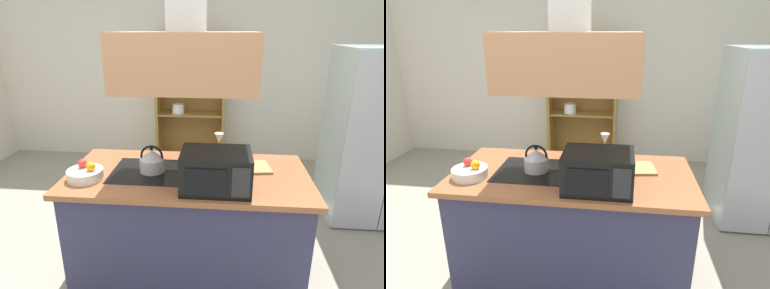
# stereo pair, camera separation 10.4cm
# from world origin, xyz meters

# --- Properties ---
(wall_back) EXTENTS (6.00, 0.12, 2.70)m
(wall_back) POSITION_xyz_m (0.00, 3.00, 1.35)
(wall_back) COLOR silver
(wall_back) RESTS_ON ground
(kitchen_island) EXTENTS (1.78, 0.88, 0.90)m
(kitchen_island) POSITION_xyz_m (0.18, 0.32, 0.45)
(kitchen_island) COLOR #313153
(kitchen_island) RESTS_ON ground
(range_hood) EXTENTS (0.90, 0.70, 1.17)m
(range_hood) POSITION_xyz_m (0.18, 0.32, 1.81)
(range_hood) COLOR tan
(refrigerator) EXTENTS (0.90, 0.77, 1.76)m
(refrigerator) POSITION_xyz_m (2.00, 1.42, 0.88)
(refrigerator) COLOR #AEC3BD
(refrigerator) RESTS_ON ground
(dish_cabinet) EXTENTS (0.99, 0.40, 1.86)m
(dish_cabinet) POSITION_xyz_m (-0.03, 2.78, 0.83)
(dish_cabinet) COLOR olive
(dish_cabinet) RESTS_ON ground
(kettle) EXTENTS (0.18, 0.18, 0.21)m
(kettle) POSITION_xyz_m (-0.09, 0.32, 0.99)
(kettle) COLOR beige
(kettle) RESTS_ON kitchen_island
(cutting_board) EXTENTS (0.37, 0.28, 0.02)m
(cutting_board) POSITION_xyz_m (0.63, 0.44, 0.91)
(cutting_board) COLOR #AB884D
(cutting_board) RESTS_ON kitchen_island
(microwave) EXTENTS (0.46, 0.35, 0.26)m
(microwave) POSITION_xyz_m (0.39, 0.09, 1.03)
(microwave) COLOR black
(microwave) RESTS_ON kitchen_island
(wine_glass_on_counter) EXTENTS (0.08, 0.08, 0.21)m
(wine_glass_on_counter) POSITION_xyz_m (0.40, 0.67, 1.05)
(wine_glass_on_counter) COLOR silver
(wine_glass_on_counter) RESTS_ON kitchen_island
(fruit_bowl) EXTENTS (0.25, 0.25, 0.13)m
(fruit_bowl) POSITION_xyz_m (-0.53, 0.15, 0.94)
(fruit_bowl) COLOR silver
(fruit_bowl) RESTS_ON kitchen_island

